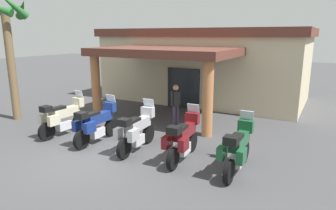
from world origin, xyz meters
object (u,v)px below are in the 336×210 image
at_px(motorcycle_silver, 136,130).
at_px(palm_tree_roadside, 7,32).
at_px(motorcycle_maroon, 183,139).
at_px(motorcycle_green, 238,149).
at_px(pedestrian, 176,102).
at_px(motel_building, 204,64).
at_px(motorcycle_cream, 63,117).
at_px(motorcycle_blue, 96,124).

height_order(motorcycle_silver, palm_tree_roadside, palm_tree_roadside).
bearing_deg(motorcycle_maroon, motorcycle_green, -94.63).
bearing_deg(motorcycle_silver, pedestrian, -1.28).
distance_m(motorcycle_silver, palm_tree_roadside, 7.71).
bearing_deg(motorcycle_silver, motel_building, 4.64).
height_order(motorcycle_cream, motorcycle_silver, same).
bearing_deg(motorcycle_silver, motorcycle_blue, 88.43).
bearing_deg(motorcycle_silver, motorcycle_green, -93.13).
distance_m(motorcycle_silver, motorcycle_maroon, 1.70).
height_order(motorcycle_silver, motorcycle_green, same).
relative_size(pedestrian, palm_tree_roadside, 0.32).
relative_size(motorcycle_silver, palm_tree_roadside, 0.40).
height_order(motorcycle_maroon, pedestrian, pedestrian).
height_order(motel_building, pedestrian, motel_building).
bearing_deg(motorcycle_blue, palm_tree_roadside, 83.80).
relative_size(motel_building, motorcycle_silver, 5.34).
bearing_deg(palm_tree_roadside, motel_building, 53.76).
relative_size(motorcycle_blue, motorcycle_green, 1.00).
height_order(motorcycle_maroon, palm_tree_roadside, palm_tree_roadside).
height_order(motorcycle_blue, palm_tree_roadside, palm_tree_roadside).
relative_size(motorcycle_maroon, pedestrian, 1.24).
relative_size(motorcycle_silver, motorcycle_green, 1.00).
xyz_separation_m(motorcycle_maroon, pedestrian, (-1.71, 3.06, 0.34)).
xyz_separation_m(motorcycle_cream, pedestrian, (3.40, 2.95, 0.34)).
bearing_deg(motorcycle_green, motel_building, 27.11).
relative_size(motorcycle_silver, pedestrian, 1.24).
xyz_separation_m(motorcycle_blue, motorcycle_green, (5.11, -0.11, 0.00)).
bearing_deg(pedestrian, motorcycle_maroon, -38.79).
bearing_deg(palm_tree_roadside, motorcycle_green, -4.70).
xyz_separation_m(motorcycle_cream, motorcycle_blue, (1.70, -0.08, 0.00)).
height_order(motorcycle_blue, pedestrian, pedestrian).
bearing_deg(palm_tree_roadside, motorcycle_maroon, -5.06).
xyz_separation_m(motorcycle_cream, motorcycle_silver, (3.40, -0.09, 0.00)).
bearing_deg(motorcycle_cream, motorcycle_maroon, -85.47).
xyz_separation_m(motorcycle_blue, motorcycle_silver, (1.70, -0.01, 0.00)).
bearing_deg(motorcycle_silver, palm_tree_roadside, 82.53).
relative_size(motorcycle_blue, pedestrian, 1.24).
height_order(pedestrian, palm_tree_roadside, palm_tree_roadside).
xyz_separation_m(motorcycle_cream, palm_tree_roadside, (-3.57, 0.66, 3.21)).
distance_m(motorcycle_green, palm_tree_roadside, 10.90).
distance_m(motorcycle_blue, motorcycle_silver, 1.70).
bearing_deg(motorcycle_green, pedestrian, 48.81).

